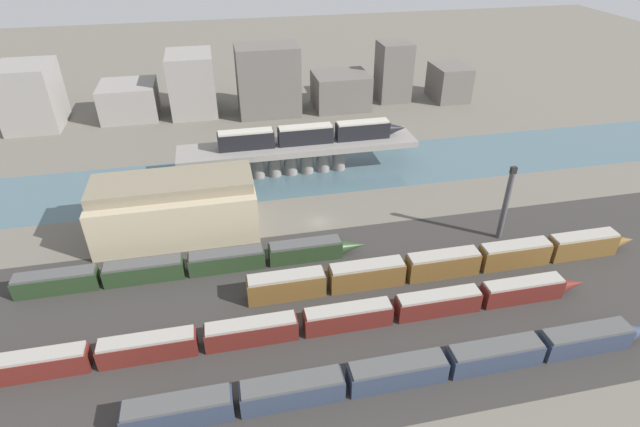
{
  "coord_description": "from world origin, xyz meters",
  "views": [
    {
      "loc": [
        -16.45,
        -78.22,
        52.07
      ],
      "look_at": [
        0.0,
        -1.47,
        2.85
      ],
      "focal_mm": 28.0,
      "sensor_mm": 36.0,
      "label": 1
    }
  ],
  "objects": [
    {
      "name": "city_block_far_right",
      "position": [
        19.46,
        60.44,
        4.97
      ],
      "size": [
        15.67,
        13.15,
        9.94
      ],
      "primitive_type": "cube",
      "color": "#605B56",
      "rests_on": "ground"
    },
    {
      "name": "railbed_yard",
      "position": [
        0.0,
        -24.0,
        0.0
      ],
      "size": [
        280.0,
        42.0,
        0.01
      ],
      "primitive_type": "cube",
      "color": "#33302D",
      "rests_on": "ground"
    },
    {
      "name": "city_block_center",
      "position": [
        -22.74,
        65.12,
        8.45
      ],
      "size": [
        12.48,
        15.55,
        16.89
      ],
      "primitive_type": "cube",
      "color": "gray",
      "rests_on": "ground"
    },
    {
      "name": "river_water",
      "position": [
        0.0,
        21.06,
        0.0
      ],
      "size": [
        320.0,
        22.12,
        0.01
      ],
      "primitive_type": "cube",
      "color": "#47606B",
      "rests_on": "ground"
    },
    {
      "name": "city_block_right",
      "position": [
        -1.78,
        59.74,
        9.6
      ],
      "size": [
        17.15,
        11.48,
        19.2
      ],
      "primitive_type": "cube",
      "color": "#605B56",
      "rests_on": "ground"
    },
    {
      "name": "signal_tower",
      "position": [
        31.15,
        -11.76,
        6.98
      ],
      "size": [
        1.0,
        0.99,
        14.27
      ],
      "color": "#4C4C51",
      "rests_on": "ground"
    },
    {
      "name": "ground_plane",
      "position": [
        0.0,
        0.0,
        0.0
      ],
      "size": [
        400.0,
        400.0,
        0.0
      ],
      "primitive_type": "plane",
      "color": "#666056"
    },
    {
      "name": "warehouse_building",
      "position": [
        -25.84,
        2.55,
        5.2
      ],
      "size": [
        28.55,
        14.01,
        10.93
      ],
      "color": "tan",
      "rests_on": "ground"
    },
    {
      "name": "train_on_bridge",
      "position": [
        2.99,
        21.06,
        9.06
      ],
      "size": [
        41.87,
        2.98,
        3.97
      ],
      "color": "black",
      "rests_on": "bridge"
    },
    {
      "name": "city_block_far_left",
      "position": [
        -64.57,
        63.43,
        8.34
      ],
      "size": [
        13.59,
        15.84,
        16.68
      ],
      "primitive_type": "cube",
      "color": "gray",
      "rests_on": "ground"
    },
    {
      "name": "bridge",
      "position": [
        -0.0,
        21.06,
        5.32
      ],
      "size": [
        52.23,
        9.23,
        7.12
      ],
      "color": "gray",
      "rests_on": "ground"
    },
    {
      "name": "train_yard_outer",
      "position": [
        -22.77,
        -10.71,
        1.68
      ],
      "size": [
        56.36,
        2.84,
        3.43
      ],
      "color": "#23381E",
      "rests_on": "ground"
    },
    {
      "name": "city_block_left",
      "position": [
        -40.47,
        65.59,
        4.67
      ],
      "size": [
        15.08,
        14.88,
        9.34
      ],
      "primitive_type": "cube",
      "color": "gray",
      "rests_on": "ground"
    },
    {
      "name": "train_yard_far",
      "position": [
        17.81,
        -19.59,
        2.06
      ],
      "size": [
        67.62,
        2.93,
        4.2
      ],
      "color": "brown",
      "rests_on": "ground"
    },
    {
      "name": "city_block_low",
      "position": [
        53.79,
        60.87,
        5.09
      ],
      "size": [
        9.94,
        12.65,
        10.17
      ],
      "primitive_type": "cube",
      "color": "#605B56",
      "rests_on": "ground"
    },
    {
      "name": "train_yard_mid",
      "position": [
        -13.82,
        -27.77,
        1.73
      ],
      "size": [
        99.77,
        2.65,
        3.53
      ],
      "color": "#5B1E19",
      "rests_on": "ground"
    },
    {
      "name": "city_block_tall",
      "position": [
        36.54,
        63.47,
        8.62
      ],
      "size": [
        9.44,
        9.05,
        17.25
      ],
      "primitive_type": "cube",
      "color": "#605B56",
      "rests_on": "ground"
    },
    {
      "name": "train_yard_near",
      "position": [
        3.71,
        -38.61,
        1.7
      ],
      "size": [
        70.84,
        3.08,
        3.47
      ],
      "color": "#2D384C",
      "rests_on": "ground"
    }
  ]
}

